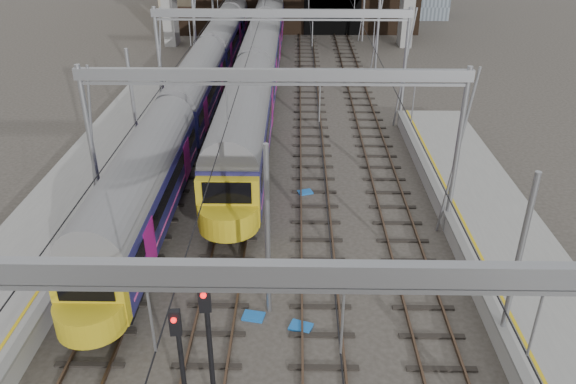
{
  "coord_description": "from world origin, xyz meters",
  "views": [
    {
      "loc": [
        1.02,
        -15.08,
        14.21
      ],
      "look_at": [
        0.65,
        7.31,
        2.4
      ],
      "focal_mm": 35.0,
      "sensor_mm": 36.0,
      "label": 1
    }
  ],
  "objects_px": {
    "train_main": "(266,33)",
    "signal_near_left": "(180,353)",
    "train_second": "(211,62)",
    "signal_near_centre": "(208,333)"
  },
  "relations": [
    {
      "from": "train_main",
      "to": "signal_near_left",
      "type": "relative_size",
      "value": 14.98
    },
    {
      "from": "train_second",
      "to": "signal_near_left",
      "type": "bearing_deg",
      "value": -83.51
    },
    {
      "from": "train_main",
      "to": "signal_near_centre",
      "type": "distance_m",
      "value": 42.69
    },
    {
      "from": "signal_near_centre",
      "to": "train_second",
      "type": "bearing_deg",
      "value": 90.92
    },
    {
      "from": "train_second",
      "to": "signal_near_left",
      "type": "height_order",
      "value": "train_second"
    },
    {
      "from": "train_main",
      "to": "signal_near_left",
      "type": "distance_m",
      "value": 43.29
    },
    {
      "from": "train_second",
      "to": "signal_near_left",
      "type": "distance_m",
      "value": 33.5
    },
    {
      "from": "train_main",
      "to": "signal_near_centre",
      "type": "height_order",
      "value": "train_main"
    },
    {
      "from": "signal_near_centre",
      "to": "signal_near_left",
      "type": "bearing_deg",
      "value": -146.97
    },
    {
      "from": "train_second",
      "to": "signal_near_centre",
      "type": "relative_size",
      "value": 12.41
    }
  ]
}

